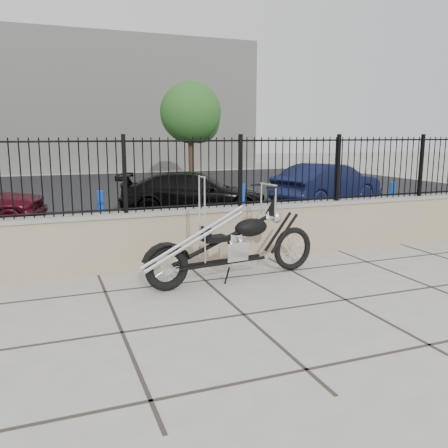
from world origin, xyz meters
The scene contains 12 objects.
ground_plane centered at (0.00, 0.00, 0.00)m, with size 90.00×90.00×0.00m, color #99968E.
parking_lot centered at (0.00, 12.50, 0.00)m, with size 30.00×30.00×0.00m, color black.
retaining_wall centered at (0.00, 2.50, 0.48)m, with size 14.00×0.36×0.96m, color gray.
iron_fence centered at (0.00, 2.50, 1.56)m, with size 14.00×0.08×1.20m, color black.
background_building centered at (0.00, 26.50, 4.00)m, with size 22.00×6.00×8.00m, color beige.
chopper_motorcycle centered at (0.38, 1.38, 0.83)m, with size 2.75×0.48×1.65m, color black, non-canonical shape.
car_black centered at (1.67, 7.32, 0.59)m, with size 1.66×4.09×1.19m, color black.
car_blue centered at (6.25, 7.72, 0.65)m, with size 1.38×3.96×1.31m, color #0E1333.
bollard_a centered at (-1.15, 4.76, 0.54)m, with size 0.13×0.13×1.08m, color #0C2CBC.
bollard_b centered at (2.15, 5.08, 0.53)m, with size 0.13×0.13×1.06m, color blue.
bollard_c centered at (5.74, 4.15, 0.53)m, with size 0.13×0.13×1.06m, color blue.
tree_right centered at (4.34, 16.26, 3.32)m, with size 2.81×2.81×4.73m.
Camera 1 is at (-2.23, -5.11, 2.21)m, focal length 38.00 mm.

